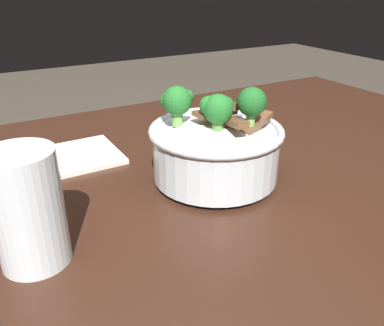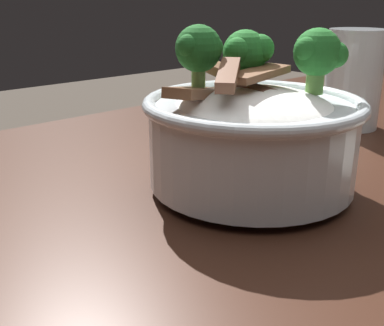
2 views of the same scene
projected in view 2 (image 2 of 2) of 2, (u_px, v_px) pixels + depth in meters
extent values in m
cube|color=#381E14|center=(323.00, 205.00, 0.50)|extent=(1.51, 0.83, 0.06)
cube|color=#381E14|center=(347.00, 236.00, 1.29)|extent=(0.08, 0.08, 0.76)
cylinder|color=silver|center=(250.00, 186.00, 0.47)|extent=(0.09, 0.09, 0.01)
cylinder|color=silver|center=(252.00, 144.00, 0.46)|extent=(0.20, 0.20, 0.08)
torus|color=silver|center=(254.00, 104.00, 0.44)|extent=(0.21, 0.21, 0.01)
ellipsoid|color=white|center=(253.00, 116.00, 0.45)|extent=(0.16, 0.16, 0.05)
cube|color=#4C2B1E|center=(254.00, 90.00, 0.44)|extent=(0.02, 0.06, 0.01)
cube|color=brown|center=(218.00, 69.00, 0.47)|extent=(0.02, 0.05, 0.02)
cube|color=brown|center=(258.00, 74.00, 0.43)|extent=(0.07, 0.03, 0.01)
cube|color=brown|center=(228.00, 75.00, 0.41)|extent=(0.06, 0.05, 0.02)
cube|color=brown|center=(194.00, 93.00, 0.43)|extent=(0.08, 0.06, 0.02)
cylinder|color=#7AB256|center=(198.00, 80.00, 0.44)|extent=(0.01, 0.01, 0.03)
sphere|color=#1E6023|center=(199.00, 49.00, 0.43)|extent=(0.04, 0.04, 0.04)
sphere|color=#1E6023|center=(189.00, 46.00, 0.42)|extent=(0.02, 0.02, 0.02)
sphere|color=#1E6023|center=(212.00, 47.00, 0.43)|extent=(0.02, 0.02, 0.02)
cylinder|color=#6BA84C|center=(315.00, 81.00, 0.45)|extent=(0.02, 0.02, 0.02)
sphere|color=#237028|center=(317.00, 52.00, 0.44)|extent=(0.04, 0.04, 0.04)
sphere|color=#237028|center=(307.00, 49.00, 0.43)|extent=(0.02, 0.02, 0.02)
sphere|color=#237028|center=(335.00, 55.00, 0.43)|extent=(0.02, 0.02, 0.02)
cylinder|color=#5B9947|center=(244.00, 79.00, 0.47)|extent=(0.02, 0.02, 0.02)
sphere|color=#237028|center=(245.00, 52.00, 0.46)|extent=(0.04, 0.04, 0.04)
sphere|color=#237028|center=(238.00, 51.00, 0.44)|extent=(0.03, 0.03, 0.03)
sphere|color=#237028|center=(260.00, 49.00, 0.45)|extent=(0.03, 0.03, 0.03)
cylinder|color=white|center=(348.00, 125.00, 0.70)|extent=(0.08, 0.08, 0.00)
cylinder|color=white|center=(353.00, 79.00, 0.67)|extent=(0.08, 0.08, 0.14)
cylinder|color=silver|center=(352.00, 88.00, 0.68)|extent=(0.07, 0.07, 0.11)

